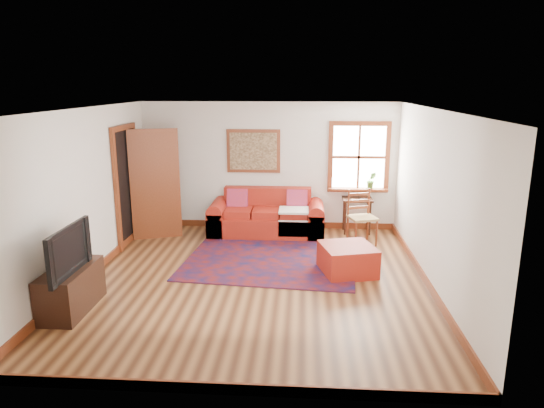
# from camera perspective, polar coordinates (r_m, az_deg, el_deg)

# --- Properties ---
(ground) EXTENTS (5.50, 5.50, 0.00)m
(ground) POSITION_cam_1_polar(r_m,az_deg,el_deg) (7.29, -1.94, -8.91)
(ground) COLOR #482613
(ground) RESTS_ON ground
(room_envelope) EXTENTS (5.04, 5.54, 2.52)m
(room_envelope) POSITION_cam_1_polar(r_m,az_deg,el_deg) (6.83, -2.04, 4.01)
(room_envelope) COLOR silver
(room_envelope) RESTS_ON ground
(window) EXTENTS (1.18, 0.20, 1.38)m
(window) POSITION_cam_1_polar(r_m,az_deg,el_deg) (9.57, 10.34, 4.62)
(window) COLOR white
(window) RESTS_ON ground
(doorway) EXTENTS (0.89, 1.08, 2.14)m
(doorway) POSITION_cam_1_polar(r_m,az_deg,el_deg) (9.12, -14.80, 2.36)
(doorway) COLOR black
(doorway) RESTS_ON ground
(framed_artwork) EXTENTS (1.05, 0.07, 0.85)m
(framed_artwork) POSITION_cam_1_polar(r_m,az_deg,el_deg) (9.53, -2.20, 6.24)
(framed_artwork) COLOR brown
(framed_artwork) RESTS_ON ground
(persian_rug) EXTENTS (2.92, 2.42, 0.02)m
(persian_rug) POSITION_cam_1_polar(r_m,az_deg,el_deg) (8.02, -0.20, -6.63)
(persian_rug) COLOR #60100D
(persian_rug) RESTS_ON ground
(red_leather_sofa) EXTENTS (2.19, 0.91, 0.86)m
(red_leather_sofa) POSITION_cam_1_polar(r_m,az_deg,el_deg) (9.38, -0.60, -1.78)
(red_leather_sofa) COLOR #A02114
(red_leather_sofa) RESTS_ON ground
(red_ottoman) EXTENTS (0.93, 0.93, 0.44)m
(red_ottoman) POSITION_cam_1_polar(r_m,az_deg,el_deg) (7.56, 8.88, -6.45)
(red_ottoman) COLOR #A02114
(red_ottoman) RESTS_ON ground
(side_table) EXTENTS (0.57, 0.43, 0.68)m
(side_table) POSITION_cam_1_polar(r_m,az_deg,el_deg) (9.51, 9.99, -0.05)
(side_table) COLOR #321A10
(side_table) RESTS_ON ground
(ladder_back_chair) EXTENTS (0.57, 0.55, 0.98)m
(ladder_back_chair) POSITION_cam_1_polar(r_m,az_deg,el_deg) (8.89, 10.45, -1.25)
(ladder_back_chair) COLOR tan
(ladder_back_chair) RESTS_ON ground
(media_cabinet) EXTENTS (0.47, 1.03, 0.57)m
(media_cabinet) POSITION_cam_1_polar(r_m,az_deg,el_deg) (6.78, -22.56, -9.25)
(media_cabinet) COLOR #321A10
(media_cabinet) RESTS_ON ground
(television) EXTENTS (0.14, 1.05, 0.60)m
(television) POSITION_cam_1_polar(r_m,az_deg,el_deg) (6.43, -23.55, -5.02)
(television) COLOR black
(television) RESTS_ON media_cabinet
(candle_hurricane) EXTENTS (0.12, 0.12, 0.18)m
(candle_hurricane) POSITION_cam_1_polar(r_m,az_deg,el_deg) (6.94, -21.12, -5.30)
(candle_hurricane) COLOR silver
(candle_hurricane) RESTS_ON media_cabinet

